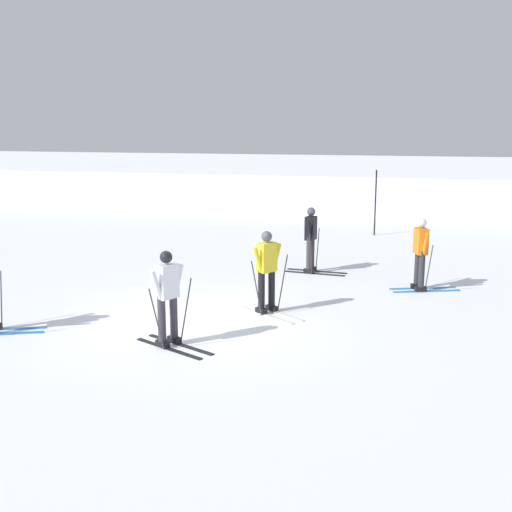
{
  "coord_description": "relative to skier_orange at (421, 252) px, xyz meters",
  "views": [
    {
      "loc": [
        3.88,
        -11.77,
        3.95
      ],
      "look_at": [
        0.79,
        2.27,
        0.9
      ],
      "focal_mm": 45.79,
      "sensor_mm": 36.0,
      "label": 1
    }
  ],
  "objects": [
    {
      "name": "skier_white",
      "position": [
        -4.42,
        -4.84,
        -0.0
      ],
      "size": [
        1.59,
        1.07,
        1.71
      ],
      "color": "black",
      "rests_on": "ground"
    },
    {
      "name": "skier_black",
      "position": [
        -2.72,
        1.26,
        -0.0
      ],
      "size": [
        1.63,
        1.0,
        1.71
      ],
      "color": "black",
      "rests_on": "ground"
    },
    {
      "name": "skier_orange",
      "position": [
        0.0,
        0.0,
        0.0
      ],
      "size": [
        1.63,
        0.96,
        1.71
      ],
      "color": "#237AC6",
      "rests_on": "ground"
    },
    {
      "name": "skier_yellow",
      "position": [
        -3.12,
        -2.51,
        0.0
      ],
      "size": [
        1.5,
        1.26,
        1.71
      ],
      "color": "silver",
      "rests_on": "ground"
    },
    {
      "name": "trail_marker_pole",
      "position": [
        -1.33,
        7.24,
        0.2
      ],
      "size": [
        0.05,
        0.05,
        2.24
      ],
      "primitive_type": "cylinder",
      "color": "black",
      "rests_on": "ground"
    },
    {
      "name": "ground_plane",
      "position": [
        -4.43,
        -3.46,
        -0.92
      ],
      "size": [
        120.0,
        120.0,
        0.0
      ],
      "primitive_type": "plane",
      "color": "white"
    },
    {
      "name": "far_snow_ridge",
      "position": [
        -4.43,
        16.38,
        -0.12
      ],
      "size": [
        80.0,
        9.63,
        1.59
      ],
      "primitive_type": "cube",
      "color": "white",
      "rests_on": "ground"
    }
  ]
}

